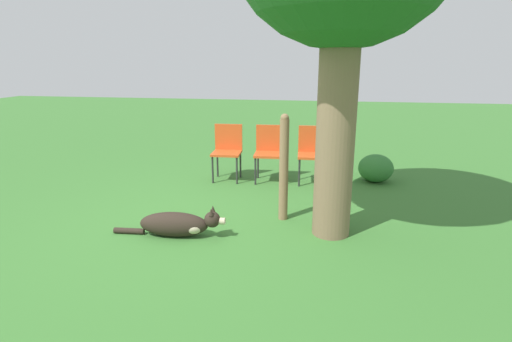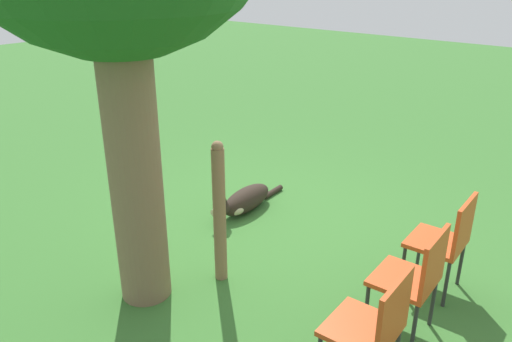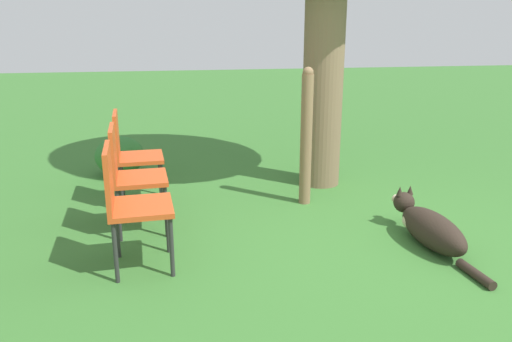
% 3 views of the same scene
% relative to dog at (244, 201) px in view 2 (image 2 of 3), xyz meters
% --- Properties ---
extents(ground_plane, '(30.00, 30.00, 0.00)m').
position_rel_dog_xyz_m(ground_plane, '(-0.35, 0.33, -0.14)').
color(ground_plane, '#38702D').
extents(dog, '(0.31, 1.25, 0.35)m').
position_rel_dog_xyz_m(dog, '(0.00, 0.00, 0.00)').
color(dog, '#2D231C').
rests_on(dog, ground_plane).
extents(fence_post, '(0.11, 0.11, 1.27)m').
position_rel_dog_xyz_m(fence_post, '(-0.69, 1.06, 0.50)').
color(fence_post, '#846647').
rests_on(fence_post, ground_plane).
extents(red_chair_0, '(0.44, 0.46, 0.87)m').
position_rel_dog_xyz_m(red_chair_0, '(-2.22, 0.00, 0.37)').
color(red_chair_0, '#D14C1E').
rests_on(red_chair_0, ground_plane).
extents(red_chair_1, '(0.44, 0.46, 0.87)m').
position_rel_dog_xyz_m(red_chair_1, '(-2.25, 0.67, 0.37)').
color(red_chair_1, '#D14C1E').
rests_on(red_chair_1, ground_plane).
extents(red_chair_2, '(0.44, 0.46, 0.87)m').
position_rel_dog_xyz_m(red_chair_2, '(-2.28, 1.34, 0.37)').
color(red_chair_2, '#D14C1E').
rests_on(red_chair_2, ground_plane).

